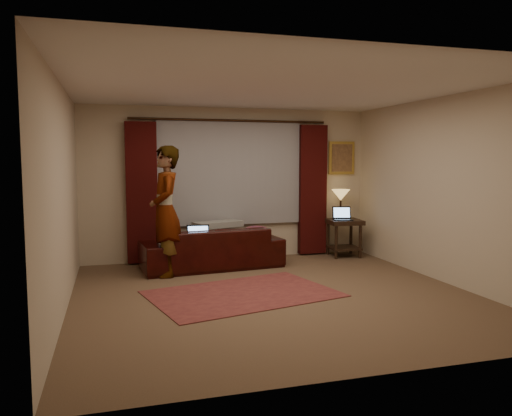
% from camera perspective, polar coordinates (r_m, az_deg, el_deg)
% --- Properties ---
extents(floor, '(5.00, 5.00, 0.01)m').
position_cam_1_polar(floor, '(6.47, 2.12, -9.92)').
color(floor, brown).
rests_on(floor, ground).
extents(ceiling, '(5.00, 5.00, 0.02)m').
position_cam_1_polar(ceiling, '(6.30, 2.21, 13.56)').
color(ceiling, silver).
rests_on(ceiling, ground).
extents(wall_back, '(5.00, 0.02, 2.60)m').
position_cam_1_polar(wall_back, '(8.66, -3.02, 2.77)').
color(wall_back, beige).
rests_on(wall_back, ground).
extents(wall_front, '(5.00, 0.02, 2.60)m').
position_cam_1_polar(wall_front, '(3.97, 13.54, -0.74)').
color(wall_front, beige).
rests_on(wall_front, ground).
extents(wall_left, '(0.02, 5.00, 2.60)m').
position_cam_1_polar(wall_left, '(5.97, -21.29, 1.11)').
color(wall_left, beige).
rests_on(wall_left, ground).
extents(wall_right, '(0.02, 5.00, 2.60)m').
position_cam_1_polar(wall_right, '(7.42, 20.83, 1.94)').
color(wall_right, beige).
rests_on(wall_right, ground).
extents(sheer_curtain, '(2.50, 0.05, 1.80)m').
position_cam_1_polar(sheer_curtain, '(8.59, -2.94, 4.08)').
color(sheer_curtain, gray).
rests_on(sheer_curtain, wall_back).
extents(drape_left, '(0.50, 0.14, 2.30)m').
position_cam_1_polar(drape_left, '(8.35, -12.93, 1.70)').
color(drape_left, '#350908').
rests_on(drape_left, floor).
extents(drape_right, '(0.50, 0.14, 2.30)m').
position_cam_1_polar(drape_right, '(9.02, 6.47, 2.09)').
color(drape_right, '#350908').
rests_on(drape_right, floor).
extents(curtain_rod, '(0.04, 0.04, 3.40)m').
position_cam_1_polar(curtain_rod, '(8.57, -2.89, 9.96)').
color(curtain_rod, black).
rests_on(curtain_rod, wall_back).
extents(picture_frame, '(0.50, 0.04, 0.60)m').
position_cam_1_polar(picture_frame, '(9.32, 9.74, 5.66)').
color(picture_frame, gold).
rests_on(picture_frame, wall_back).
extents(sofa, '(2.30, 1.18, 0.89)m').
position_cam_1_polar(sofa, '(7.97, -5.06, -3.67)').
color(sofa, black).
rests_on(sofa, floor).
extents(throw_blanket, '(0.87, 0.56, 0.10)m').
position_cam_1_polar(throw_blanket, '(8.24, -4.38, -0.19)').
color(throw_blanket, gray).
rests_on(throw_blanket, sofa).
extents(clothing_pile, '(0.49, 0.39, 0.20)m').
position_cam_1_polar(clothing_pile, '(8.09, -0.00, -2.80)').
color(clothing_pile, brown).
rests_on(clothing_pile, sofa).
extents(laptop_sofa, '(0.39, 0.42, 0.25)m').
position_cam_1_polar(laptop_sofa, '(7.72, -6.60, -3.03)').
color(laptop_sofa, black).
rests_on(laptop_sofa, sofa).
extents(area_rug, '(2.59, 2.02, 0.01)m').
position_cam_1_polar(area_rug, '(6.50, -1.52, -9.77)').
color(area_rug, brown).
rests_on(area_rug, floor).
extents(end_table, '(0.62, 0.62, 0.66)m').
position_cam_1_polar(end_table, '(9.03, 10.00, -3.38)').
color(end_table, black).
rests_on(end_table, floor).
extents(tiffany_lamp, '(0.42, 0.42, 0.53)m').
position_cam_1_polar(tiffany_lamp, '(9.09, 9.64, 0.45)').
color(tiffany_lamp, olive).
rests_on(tiffany_lamp, end_table).
extents(laptop_table, '(0.40, 0.42, 0.24)m').
position_cam_1_polar(laptop_table, '(8.87, 9.90, -0.64)').
color(laptop_table, black).
rests_on(laptop_table, end_table).
extents(person, '(0.57, 0.57, 1.93)m').
position_cam_1_polar(person, '(7.45, -10.29, -0.37)').
color(person, gray).
rests_on(person, floor).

